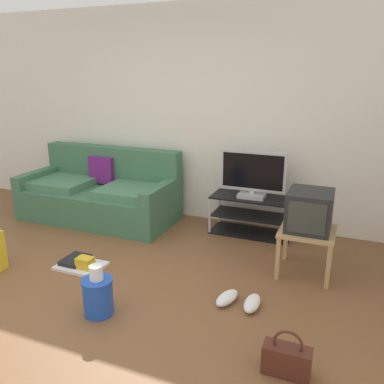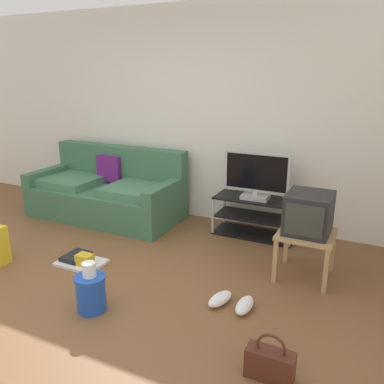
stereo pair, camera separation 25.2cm
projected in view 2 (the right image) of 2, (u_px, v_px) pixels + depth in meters
The scene contains 11 objects.
ground_plane at pixel (68, 302), 3.41m from camera, with size 9.00×9.80×0.02m, color brown.
wall_back at pixel (192, 115), 5.12m from camera, with size 9.00×0.10×2.70m, color silver.
couch at pixel (108, 192), 5.36m from camera, with size 2.02×0.94×0.91m.
tv_stand at pixel (255, 217), 4.73m from camera, with size 0.96×0.41×0.47m.
flat_tv at pixel (256, 176), 4.56m from camera, with size 0.77×0.22×0.56m.
side_table at pixel (306, 240), 3.72m from camera, with size 0.51×0.51×0.45m.
crt_tv at pixel (309, 213), 3.66m from camera, with size 0.41×0.45×0.37m.
handbag at pixel (270, 363), 2.53m from camera, with size 0.31×0.13×0.33m.
cleaning_bucket at pixel (91, 290), 3.24m from camera, with size 0.26×0.26×0.43m.
sneakers_pair at pixel (232, 302), 3.32m from camera, with size 0.38×0.31×0.09m.
floor_tray at pixel (81, 260), 4.06m from camera, with size 0.47×0.34×0.14m.
Camera 2 is at (2.26, -2.22, 1.89)m, focal length 37.10 mm.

